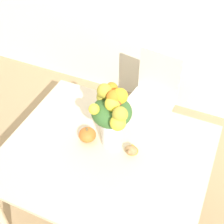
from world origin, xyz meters
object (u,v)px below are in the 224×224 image
(flower_vase, at_px, (112,114))
(pumpkin, at_px, (87,135))
(turkey_figurine, at_px, (132,149))
(dining_chair_near_window, at_px, (151,100))

(flower_vase, relative_size, pumpkin, 3.93)
(pumpkin, bearing_deg, flower_vase, 13.81)
(flower_vase, xyz_separation_m, turkey_figurine, (0.15, -0.02, -0.25))
(pumpkin, bearing_deg, dining_chair_near_window, 76.91)
(turkey_figurine, xyz_separation_m, dining_chair_near_window, (-0.12, 0.85, -0.30))
(turkey_figurine, relative_size, dining_chair_near_window, 0.13)
(dining_chair_near_window, bearing_deg, flower_vase, -84.77)
(pumpkin, distance_m, dining_chair_near_window, 0.94)
(dining_chair_near_window, bearing_deg, pumpkin, -95.62)
(flower_vase, height_order, dining_chair_near_window, flower_vase)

